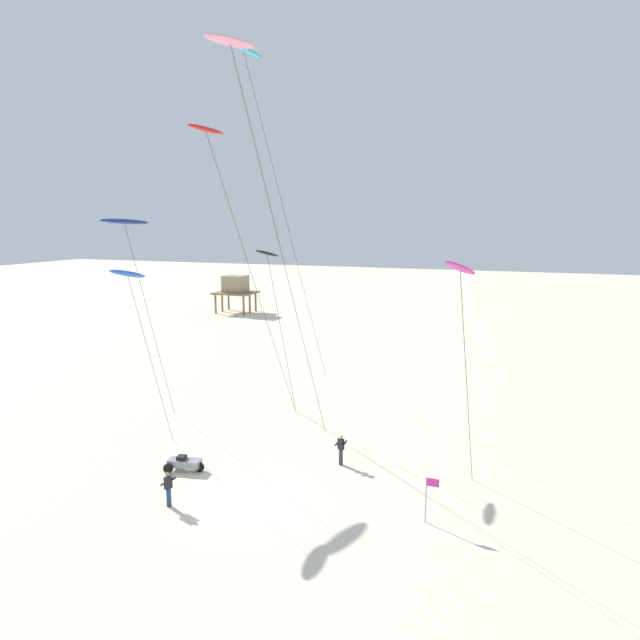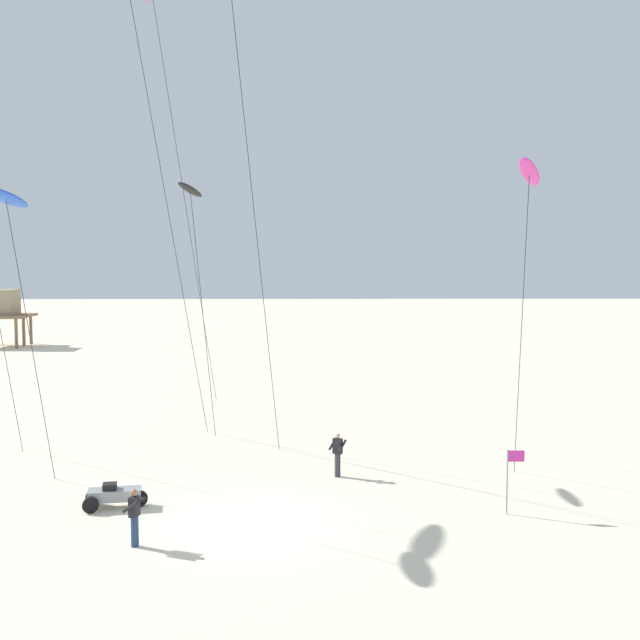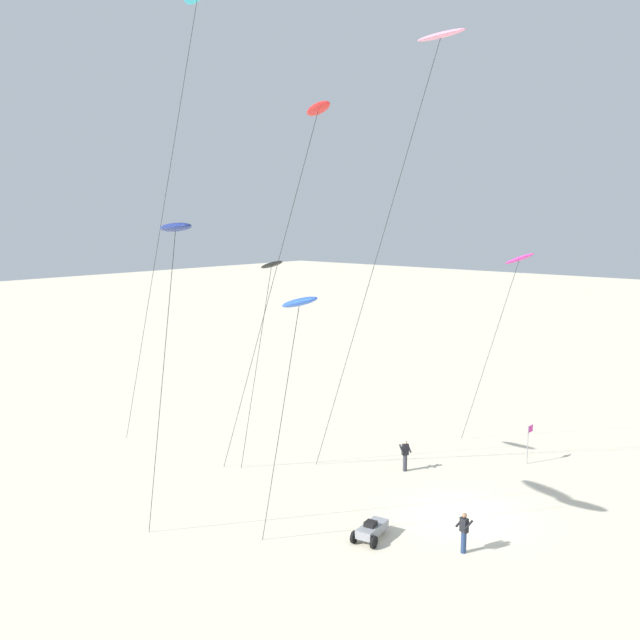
# 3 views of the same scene
# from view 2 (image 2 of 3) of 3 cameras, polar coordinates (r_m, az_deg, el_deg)

# --- Properties ---
(ground_plane) EXTENTS (260.00, 260.00, 0.00)m
(ground_plane) POSITION_cam_2_polar(r_m,az_deg,el_deg) (24.89, -5.23, -14.71)
(ground_plane) COLOR beige
(kite_magenta) EXTENTS (1.49, 4.75, 11.48)m
(kite_magenta) POSITION_cam_2_polar(r_m,az_deg,el_deg) (26.76, 15.12, 10.16)
(kite_magenta) COLOR #D8339E
(kite_magenta) RESTS_ON ground
(kite_black) EXTENTS (1.14, 4.06, 11.33)m
(kite_black) POSITION_cam_2_polar(r_m,az_deg,el_deg) (32.92, -9.47, 9.10)
(kite_black) COLOR black
(kite_black) RESTS_ON ground
(kite_blue) EXTENTS (1.26, 3.78, 10.61)m
(kite_blue) POSITION_cam_2_polar(r_m,az_deg,el_deg) (27.80, -22.05, 8.19)
(kite_blue) COLOR blue
(kite_blue) RESTS_ON ground
(kite_flyer_nearest) EXTENTS (0.72, 0.71, 1.67)m
(kite_flyer_nearest) POSITION_cam_2_polar(r_m,az_deg,el_deg) (29.54, 1.30, -9.76)
(kite_flyer_nearest) COLOR #33333D
(kite_flyer_nearest) RESTS_ON ground
(kite_flyer_middle) EXTENTS (0.64, 0.66, 1.67)m
(kite_flyer_middle) POSITION_cam_2_polar(r_m,az_deg,el_deg) (23.36, -13.47, -13.82)
(kite_flyer_middle) COLOR navy
(kite_flyer_middle) RESTS_ON ground
(beach_buggy) EXTENTS (2.12, 1.15, 0.82)m
(beach_buggy) POSITION_cam_2_polar(r_m,az_deg,el_deg) (27.05, -14.95, -12.30)
(beach_buggy) COLOR gray
(beach_buggy) RESTS_ON ground
(marker_flag) EXTENTS (0.56, 0.05, 2.10)m
(marker_flag) POSITION_cam_2_polar(r_m,az_deg,el_deg) (25.99, 13.91, -10.55)
(marker_flag) COLOR gray
(marker_flag) RESTS_ON ground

